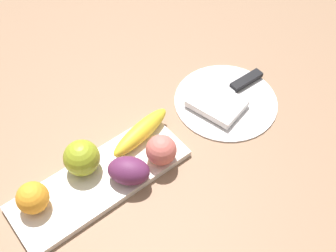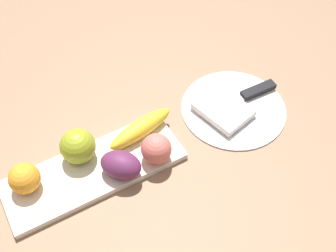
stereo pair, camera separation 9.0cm
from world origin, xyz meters
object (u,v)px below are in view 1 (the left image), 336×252
at_px(dinner_plate, 226,101).
at_px(folded_napkin, 217,103).
at_px(apple, 82,158).
at_px(knife, 242,83).
at_px(banana, 140,131).
at_px(peach, 161,150).
at_px(grape_bunch, 127,172).
at_px(orange_near_apple, 33,198).
at_px(fruit_tray, 101,180).

xyz_separation_m(dinner_plate, folded_napkin, (0.03, -0.00, 0.01)).
xyz_separation_m(apple, knife, (-0.43, 0.03, -0.04)).
distance_m(banana, knife, 0.29).
xyz_separation_m(apple, dinner_plate, (-0.37, 0.04, -0.05)).
relative_size(peach, knife, 0.36).
distance_m(grape_bunch, dinner_plate, 0.32).
relative_size(dinner_plate, knife, 1.36).
xyz_separation_m(apple, orange_near_apple, (0.12, 0.02, -0.01)).
height_order(apple, dinner_plate, apple).
height_order(dinner_plate, folded_napkin, folded_napkin).
bearing_deg(dinner_plate, knife, -169.53).
bearing_deg(orange_near_apple, grape_bunch, 160.44).
xyz_separation_m(banana, peach, (0.00, 0.08, 0.01)).
distance_m(fruit_tray, knife, 0.42).
height_order(orange_near_apple, knife, orange_near_apple).
distance_m(fruit_tray, peach, 0.14).
height_order(apple, orange_near_apple, apple).
relative_size(peach, dinner_plate, 0.26).
bearing_deg(grape_bunch, dinner_plate, -173.17).
xyz_separation_m(apple, folded_napkin, (-0.34, 0.04, -0.04)).
bearing_deg(grape_bunch, banana, -139.80).
xyz_separation_m(fruit_tray, folded_napkin, (-0.32, -0.00, 0.01)).
xyz_separation_m(fruit_tray, apple, (0.01, -0.04, 0.04)).
relative_size(fruit_tray, peach, 5.83).
bearing_deg(peach, folded_napkin, -168.15).
distance_m(orange_near_apple, peach, 0.26).
height_order(fruit_tray, dinner_plate, fruit_tray).
bearing_deg(apple, peach, 149.31).
xyz_separation_m(orange_near_apple, folded_napkin, (-0.45, 0.02, -0.03)).
height_order(orange_near_apple, grape_bunch, orange_near_apple).
height_order(peach, folded_napkin, peach).
distance_m(peach, grape_bunch, 0.08).
bearing_deg(banana, folded_napkin, 158.66).
distance_m(orange_near_apple, grape_bunch, 0.18).
bearing_deg(fruit_tray, peach, 161.74).
bearing_deg(peach, orange_near_apple, -14.34).
bearing_deg(knife, grape_bunch, 9.23).
distance_m(apple, peach, 0.16).
height_order(banana, folded_napkin, banana).
bearing_deg(peach, fruit_tray, -18.26).
relative_size(peach, folded_napkin, 0.54).
bearing_deg(orange_near_apple, apple, -172.18).
relative_size(grape_bunch, folded_napkin, 0.71).
height_order(fruit_tray, grape_bunch, grape_bunch).
bearing_deg(apple, orange_near_apple, 7.82).
relative_size(banana, orange_near_apple, 2.61).
xyz_separation_m(grape_bunch, folded_napkin, (-0.28, -0.04, -0.02)).
height_order(fruit_tray, apple, apple).
bearing_deg(dinner_plate, fruit_tray, -0.00).
height_order(fruit_tray, peach, peach).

